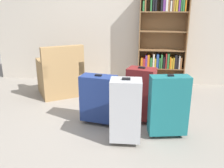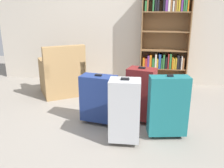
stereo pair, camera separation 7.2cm
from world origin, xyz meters
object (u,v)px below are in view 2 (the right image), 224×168
object	(u,v)px
suitcase_teal	(168,106)
suitcase_navy_blue	(99,98)
bookshelf	(165,39)
suitcase_silver	(125,110)
storage_box	(167,87)
mug	(91,96)
suitcase_dark_red	(141,94)
armchair	(62,77)

from	to	relation	value
suitcase_teal	suitcase_navy_blue	bearing A→B (deg)	163.60
bookshelf	suitcase_teal	world-z (taller)	bookshelf
suitcase_navy_blue	suitcase_silver	distance (m)	0.60
storage_box	suitcase_silver	distance (m)	1.94
mug	suitcase_dark_red	world-z (taller)	suitcase_dark_red
armchair	suitcase_dark_red	bearing A→B (deg)	-32.71
suitcase_silver	suitcase_dark_red	bearing A→B (deg)	74.59
suitcase_teal	storage_box	bearing A→B (deg)	86.29
armchair	suitcase_navy_blue	xyz separation A→B (m)	(0.88, -1.05, 0.04)
bookshelf	storage_box	distance (m)	0.91
suitcase_navy_blue	suitcase_silver	size ratio (longest dim) A/B	0.87
armchair	suitcase_navy_blue	size ratio (longest dim) A/B	1.42
storage_box	mug	bearing A→B (deg)	-159.55
mug	suitcase_navy_blue	size ratio (longest dim) A/B	0.18
suitcase_navy_blue	suitcase_silver	bearing A→B (deg)	-49.49
suitcase_silver	mug	bearing A→B (deg)	117.81
bookshelf	mug	xyz separation A→B (m)	(-1.24, -0.91, -0.87)
storage_box	suitcase_silver	bearing A→B (deg)	-108.04
suitcase_dark_red	bookshelf	bearing A→B (deg)	77.46
storage_box	suitcase_navy_blue	size ratio (longest dim) A/B	0.70
armchair	suitcase_dark_red	size ratio (longest dim) A/B	1.26
bookshelf	suitcase_navy_blue	bearing A→B (deg)	-117.14
bookshelf	mug	world-z (taller)	bookshelf
bookshelf	suitcase_navy_blue	distance (m)	2.09
bookshelf	suitcase_silver	bearing A→B (deg)	-103.30
bookshelf	suitcase_silver	distance (m)	2.37
suitcase_navy_blue	mug	bearing A→B (deg)	109.76
suitcase_navy_blue	bookshelf	bearing A→B (deg)	62.86
armchair	suitcase_navy_blue	bearing A→B (deg)	-50.05
mug	suitcase_silver	distance (m)	1.55
suitcase_silver	armchair	bearing A→B (deg)	130.12
bookshelf	suitcase_teal	bearing A→B (deg)	-91.22
storage_box	suitcase_dark_red	world-z (taller)	suitcase_dark_red
suitcase_teal	mug	bearing A→B (deg)	136.30
bookshelf	suitcase_teal	xyz separation A→B (m)	(-0.04, -2.05, -0.51)
armchair	suitcase_silver	bearing A→B (deg)	-49.88
armchair	mug	bearing A→B (deg)	-16.67
mug	suitcase_teal	xyz separation A→B (m)	(1.19, -1.14, 0.36)
suitcase_navy_blue	suitcase_teal	world-z (taller)	suitcase_teal
suitcase_dark_red	storage_box	bearing A→B (deg)	70.73
armchair	suitcase_teal	xyz separation A→B (m)	(1.76, -1.31, 0.09)
bookshelf	suitcase_navy_blue	size ratio (longest dim) A/B	2.59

